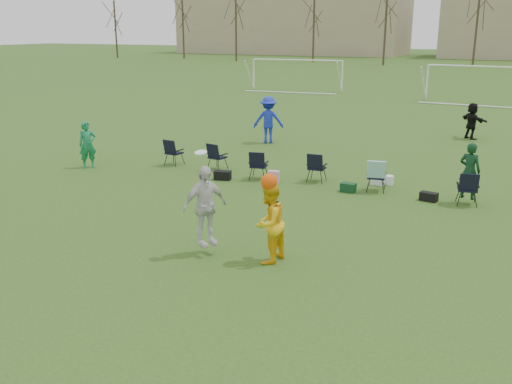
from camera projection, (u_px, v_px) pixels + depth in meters
The scene contains 9 objects.
ground at pixel (155, 270), 11.96m from camera, with size 260.00×260.00×0.00m, color #2D5119.
fielder_green_near at pixel (88, 145), 20.44m from camera, with size 0.61×0.40×1.68m, color #157B4B.
fielder_blue at pixel (268, 120), 24.83m from camera, with size 1.31×0.75×2.02m, color #192FC1.
fielder_black at pixel (472, 121), 25.74m from camera, with size 1.52×0.48×1.64m, color black.
center_contest at pixel (240, 214), 12.29m from camera, with size 2.29×1.26×2.39m.
sideline_setup at pixel (319, 168), 18.36m from camera, with size 10.96×2.07×1.79m.
goal_left at pixel (297, 66), 45.07m from camera, with size 7.39×0.76×2.46m.
goal_mid at pixel (484, 74), 37.62m from camera, with size 7.40×0.63×2.46m.
tree_line at pixel (478, 25), 71.18m from camera, with size 110.28×3.28×11.40m.
Camera 1 is at (6.61, -9.08, 4.90)m, focal length 40.00 mm.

